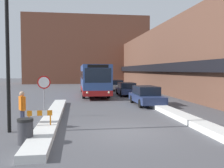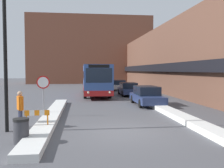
# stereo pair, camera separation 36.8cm
# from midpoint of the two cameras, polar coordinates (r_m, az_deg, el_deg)

# --- Properties ---
(ground_plane) EXTENTS (160.00, 160.00, 0.00)m
(ground_plane) POSITION_cam_midpoint_polar(r_m,az_deg,el_deg) (11.26, 3.92, -10.96)
(ground_plane) COLOR #515156
(building_row_right) EXTENTS (5.50, 60.00, 8.14)m
(building_row_right) POSITION_cam_midpoint_polar(r_m,az_deg,el_deg) (36.77, 12.25, 5.11)
(building_row_right) COLOR brown
(building_row_right) RESTS_ON ground_plane
(building_backdrop_far) EXTENTS (26.00, 8.00, 14.19)m
(building_backdrop_far) POSITION_cam_midpoint_polar(r_m,az_deg,el_deg) (55.32, -4.79, 7.63)
(building_backdrop_far) COLOR brown
(building_backdrop_far) RESTS_ON ground_plane
(snow_bank_left) EXTENTS (0.90, 13.90, 0.27)m
(snow_bank_left) POSITION_cam_midpoint_polar(r_m,az_deg,el_deg) (14.66, -12.92, -7.18)
(snow_bank_left) COLOR silver
(snow_bank_left) RESTS_ON ground_plane
(snow_bank_right) EXTENTS (0.90, 15.06, 0.29)m
(snow_bank_right) POSITION_cam_midpoint_polar(r_m,az_deg,el_deg) (16.91, 12.81, -5.77)
(snow_bank_right) COLOR silver
(snow_bank_right) RESTS_ON ground_plane
(city_bus) EXTENTS (2.70, 12.35, 3.30)m
(city_bus) POSITION_cam_midpoint_polar(r_m,az_deg,el_deg) (28.18, -3.46, 1.17)
(city_bus) COLOR #335193
(city_bus) RESTS_ON ground_plane
(parked_car_front) EXTENTS (1.89, 4.67, 1.49)m
(parked_car_front) POSITION_cam_midpoint_polar(r_m,az_deg,el_deg) (19.91, 8.46, -2.65)
(parked_car_front) COLOR navy
(parked_car_front) RESTS_ON ground_plane
(parked_car_middle) EXTENTS (1.90, 4.37, 1.40)m
(parked_car_middle) POSITION_cam_midpoint_polar(r_m,az_deg,el_deg) (27.46, 4.16, -1.13)
(parked_car_middle) COLOR navy
(parked_car_middle) RESTS_ON ground_plane
(parked_car_back) EXTENTS (1.90, 4.29, 1.41)m
(parked_car_back) POSITION_cam_midpoint_polar(r_m,az_deg,el_deg) (34.75, 1.82, -0.23)
(parked_car_back) COLOR silver
(parked_car_back) RESTS_ON ground_plane
(stop_sign) EXTENTS (0.76, 0.08, 2.42)m
(stop_sign) POSITION_cam_midpoint_polar(r_m,az_deg,el_deg) (15.18, -14.78, -0.67)
(stop_sign) COLOR gray
(stop_sign) RESTS_ON ground_plane
(street_lamp) EXTENTS (1.46, 0.36, 6.63)m
(street_lamp) POSITION_cam_midpoint_polar(r_m,az_deg,el_deg) (11.89, -21.16, 9.42)
(street_lamp) COLOR black
(street_lamp) RESTS_ON ground_plane
(pedestrian) EXTENTS (0.40, 0.53, 1.76)m
(pedestrian) POSITION_cam_midpoint_polar(r_m,az_deg,el_deg) (12.59, -19.47, -4.73)
(pedestrian) COLOR #333851
(pedestrian) RESTS_ON ground_plane
(trash_bin) EXTENTS (0.59, 0.59, 0.95)m
(trash_bin) POSITION_cam_midpoint_polar(r_m,az_deg,el_deg) (10.02, -19.05, -10.07)
(trash_bin) COLOR #38383D
(trash_bin) RESTS_ON ground_plane
(construction_barricade) EXTENTS (1.10, 0.06, 0.94)m
(construction_barricade) POSITION_cam_midpoint_polar(r_m,az_deg,el_deg) (11.81, -15.89, -7.09)
(construction_barricade) COLOR orange
(construction_barricade) RESTS_ON ground_plane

